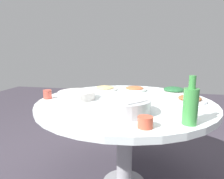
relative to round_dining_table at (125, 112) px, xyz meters
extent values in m
cylinder|color=#99999E|center=(0.00, 0.00, -0.28)|extent=(0.13, 0.13, 0.67)
cylinder|color=silver|center=(0.00, 0.00, 0.08)|extent=(1.34, 1.34, 0.04)
cylinder|color=#B2B5BA|center=(0.04, -0.32, 0.14)|extent=(0.32, 0.32, 0.09)
ellipsoid|color=white|center=(0.04, -0.32, 0.14)|extent=(0.26, 0.26, 0.09)
cube|color=white|center=(0.11, -0.38, 0.19)|extent=(0.14, 0.15, 0.01)
cylinder|color=silver|center=(-0.38, -0.04, 0.13)|extent=(0.29, 0.29, 0.06)
cylinder|color=black|center=(-0.38, -0.04, 0.12)|extent=(0.25, 0.25, 0.04)
cylinder|color=silver|center=(-0.38, -0.04, 0.15)|extent=(0.17, 0.28, 0.01)
cylinder|color=silver|center=(0.04, 0.39, 0.11)|extent=(0.23, 0.23, 0.02)
ellipsoid|color=#BA5E37|center=(0.04, 0.39, 0.12)|extent=(0.17, 0.17, 0.03)
cylinder|color=white|center=(0.48, 0.05, 0.10)|extent=(0.24, 0.24, 0.02)
ellipsoid|color=brown|center=(0.48, 0.05, 0.12)|extent=(0.17, 0.17, 0.04)
cylinder|color=white|center=(-0.25, 0.37, 0.10)|extent=(0.24, 0.24, 0.02)
ellipsoid|color=tan|center=(-0.25, 0.37, 0.12)|extent=(0.17, 0.17, 0.03)
cylinder|color=white|center=(0.40, 0.34, 0.11)|extent=(0.24, 0.24, 0.02)
ellipsoid|color=#235931|center=(0.40, 0.34, 0.13)|extent=(0.18, 0.18, 0.05)
cylinder|color=#3C8F41|center=(0.40, -0.44, 0.19)|extent=(0.08, 0.08, 0.19)
cylinder|color=#3C8F41|center=(0.40, -0.44, 0.32)|extent=(0.03, 0.03, 0.07)
cylinder|color=#C54E40|center=(-0.61, -0.08, 0.13)|extent=(0.06, 0.06, 0.07)
cylinder|color=#C85139|center=(0.17, -0.53, 0.12)|extent=(0.08, 0.08, 0.06)
camera|label=1|loc=(0.20, -1.46, 0.47)|focal=31.43mm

